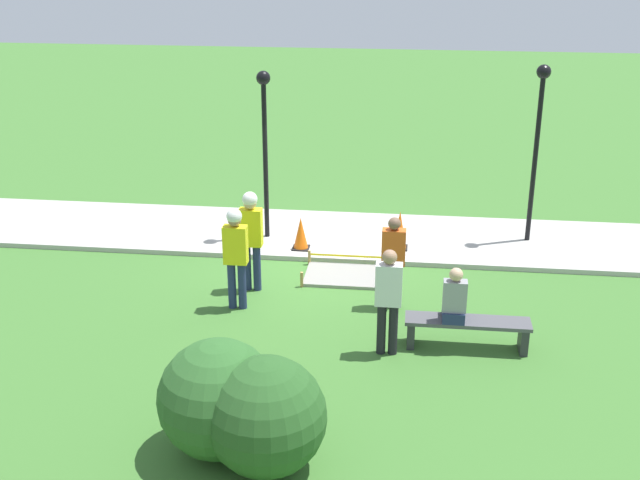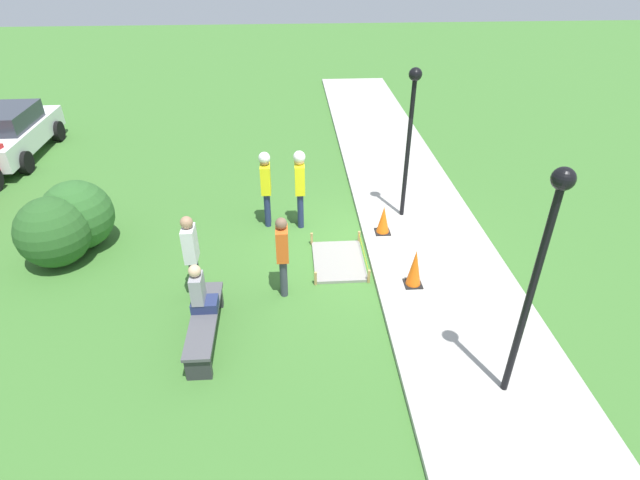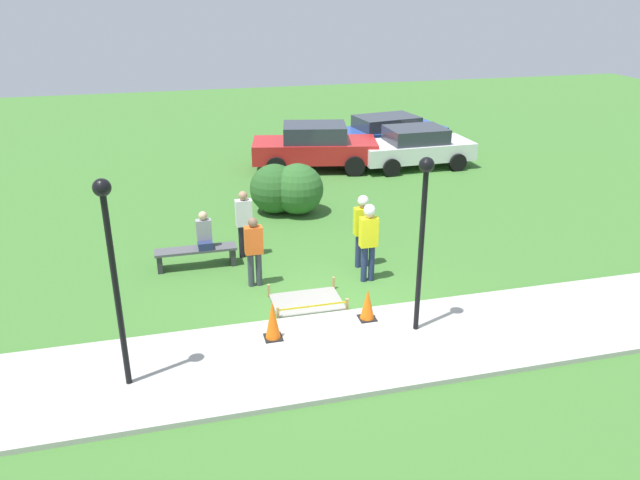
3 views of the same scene
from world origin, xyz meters
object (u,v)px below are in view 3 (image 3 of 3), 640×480
object	(u,v)px
worker_assistant	(369,235)
bystander_in_orange_shirt	(254,248)
park_bench	(196,254)
parked_car_white	(415,147)
parked_car_blue	(386,132)
parked_car_red	(315,146)
worker_supervisor	(362,225)
person_seated_on_bench	(204,233)
traffic_cone_near_patch	(273,320)
bystander_in_gray_shirt	(244,220)
traffic_cone_far_patch	(367,304)
lamppost_near	(423,219)
lamppost_far	(111,254)

from	to	relation	value
worker_assistant	bystander_in_orange_shirt	distance (m)	2.58
park_bench	parked_car_white	xyz separation A→B (m)	(8.48, 6.93, 0.41)
parked_car_blue	parked_car_white	bearing A→B (deg)	-94.97
parked_car_red	worker_supervisor	bearing A→B (deg)	-84.31
person_seated_on_bench	worker_supervisor	bearing A→B (deg)	-15.60
traffic_cone_near_patch	worker_supervisor	bearing A→B (deg)	46.71
traffic_cone_near_patch	bystander_in_gray_shirt	size ratio (longest dim) A/B	0.46
worker_supervisor	parked_car_red	distance (m)	8.58
traffic_cone_far_patch	lamppost_near	xyz separation A→B (m)	(0.80, -0.60, 1.97)
traffic_cone_near_patch	lamppost_near	xyz separation A→B (m)	(2.77, -0.35, 1.91)
bystander_in_orange_shirt	lamppost_near	size ratio (longest dim) A/B	0.48
worker_assistant	parked_car_white	world-z (taller)	worker_assistant
person_seated_on_bench	bystander_in_gray_shirt	bearing A→B (deg)	15.18
worker_assistant	lamppost_far	bearing A→B (deg)	-150.99
worker_assistant	lamppost_far	distance (m)	6.12
park_bench	parked_car_blue	size ratio (longest dim) A/B	0.39
person_seated_on_bench	bystander_in_orange_shirt	world-z (taller)	bystander_in_orange_shirt
bystander_in_orange_shirt	parked_car_red	world-z (taller)	parked_car_red
park_bench	parked_car_blue	xyz separation A→B (m)	(8.31, 9.56, 0.38)
bystander_in_gray_shirt	lamppost_far	world-z (taller)	lamppost_far
park_bench	worker_supervisor	distance (m)	4.04
worker_assistant	lamppost_far	xyz separation A→B (m)	(-5.22, -2.89, 1.36)
traffic_cone_far_patch	worker_assistant	size ratio (longest dim) A/B	0.35
traffic_cone_near_patch	park_bench	world-z (taller)	traffic_cone_near_patch
park_bench	lamppost_near	size ratio (longest dim) A/B	0.56
traffic_cone_far_patch	person_seated_on_bench	world-z (taller)	person_seated_on_bench
park_bench	parked_car_red	bearing A→B (deg)	57.48
lamppost_far	parked_car_white	distance (m)	15.34
parked_car_white	parked_car_red	bearing A→B (deg)	169.11
traffic_cone_near_patch	person_seated_on_bench	world-z (taller)	person_seated_on_bench
parked_car_blue	traffic_cone_near_patch	bearing A→B (deg)	-126.78
person_seated_on_bench	lamppost_near	xyz separation A→B (m)	(3.70, -4.22, 1.56)
worker_assistant	parked_car_white	xyz separation A→B (m)	(4.73, 8.66, -0.36)
person_seated_on_bench	park_bench	bearing A→B (deg)	-167.66
person_seated_on_bench	bystander_in_orange_shirt	xyz separation A→B (m)	(0.98, -1.38, 0.09)
traffic_cone_far_patch	lamppost_far	xyz separation A→B (m)	(-4.60, -1.05, 2.06)
lamppost_far	parked_car_red	world-z (taller)	lamppost_far
traffic_cone_far_patch	worker_supervisor	bearing A→B (deg)	74.40
worker_assistant	parked_car_blue	world-z (taller)	worker_assistant
lamppost_near	parked_car_white	size ratio (longest dim) A/B	0.83
worker_assistant	parked_car_blue	size ratio (longest dim) A/B	0.37
lamppost_near	parked_car_blue	world-z (taller)	lamppost_near
park_bench	parked_car_blue	world-z (taller)	parked_car_blue
park_bench	parked_car_red	size ratio (longest dim) A/B	0.41
bystander_in_orange_shirt	parked_car_white	size ratio (longest dim) A/B	0.39
lamppost_near	parked_car_blue	bearing A→B (deg)	72.32
bystander_in_orange_shirt	parked_car_red	xyz separation A→B (m)	(3.61, 8.89, -0.07)
bystander_in_orange_shirt	traffic_cone_near_patch	bearing A→B (deg)	-91.19
park_bench	worker_assistant	bearing A→B (deg)	-24.77
traffic_cone_near_patch	person_seated_on_bench	distance (m)	4.00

